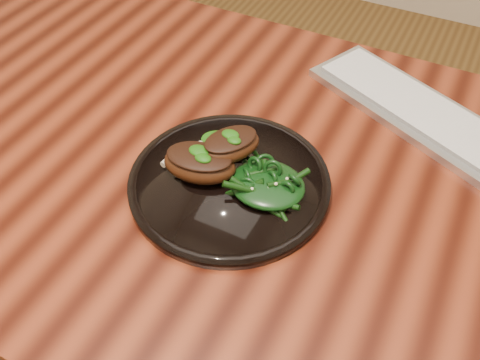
% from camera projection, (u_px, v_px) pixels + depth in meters
% --- Properties ---
extents(desk, '(1.60, 0.80, 0.75)m').
position_uv_depth(desk, '(296.00, 219.00, 0.85)').
color(desk, black).
rests_on(desk, ground).
extents(plate, '(0.29, 0.29, 0.02)m').
position_uv_depth(plate, '(229.00, 183.00, 0.77)').
color(plate, black).
rests_on(plate, desk).
extents(lamb_chop_front, '(0.12, 0.09, 0.05)m').
position_uv_depth(lamb_chop_front, '(199.00, 163.00, 0.76)').
color(lamb_chop_front, '#3B1B0B').
rests_on(lamb_chop_front, plate).
extents(lamb_chop_back, '(0.10, 0.11, 0.04)m').
position_uv_depth(lamb_chop_back, '(230.00, 145.00, 0.76)').
color(lamb_chop_back, '#3B1B0B').
rests_on(lamb_chop_back, plate).
extents(herb_smear, '(0.09, 0.06, 0.01)m').
position_uv_depth(herb_smear, '(227.00, 144.00, 0.82)').
color(herb_smear, '#0D4107').
rests_on(herb_smear, plate).
extents(greens_heap, '(0.11, 0.10, 0.04)m').
position_uv_depth(greens_heap, '(267.00, 181.00, 0.74)').
color(greens_heap, black).
rests_on(greens_heap, plate).
extents(keyboard, '(0.44, 0.30, 0.02)m').
position_uv_depth(keyboard, '(426.00, 116.00, 0.88)').
color(keyboard, silver).
rests_on(keyboard, desk).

